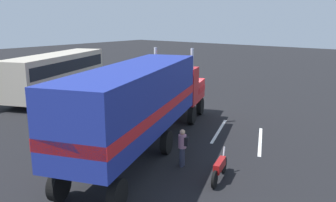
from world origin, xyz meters
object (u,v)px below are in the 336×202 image
at_px(parked_bus, 57,71).
at_px(motorcycle, 220,168).
at_px(semi_truck, 144,99).
at_px(person_bystander, 183,146).

height_order(parked_bus, motorcycle, parked_bus).
bearing_deg(semi_truck, parked_bus, 71.44).
xyz_separation_m(person_bystander, parked_bus, (4.94, 16.03, 1.17)).
bearing_deg(person_bystander, parked_bus, 72.86).
bearing_deg(motorcycle, person_bystander, 85.22).
distance_m(person_bystander, motorcycle, 1.94).
height_order(semi_truck, motorcycle, semi_truck).
bearing_deg(parked_bus, motorcycle, -105.89).
bearing_deg(parked_bus, semi_truck, -108.56).
xyz_separation_m(parked_bus, motorcycle, (-5.10, -17.92, -1.58)).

